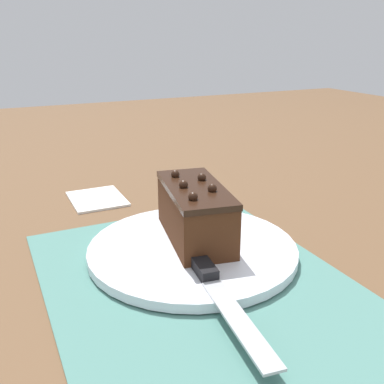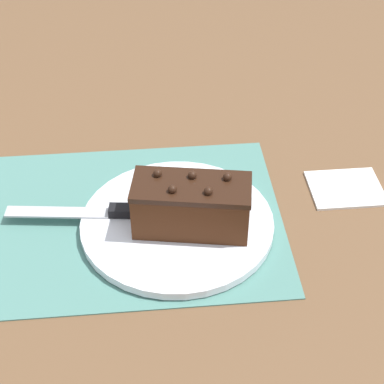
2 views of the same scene
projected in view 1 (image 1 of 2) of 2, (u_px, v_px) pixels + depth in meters
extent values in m
plane|color=brown|center=(202.00, 288.00, 0.52)|extent=(3.00, 3.00, 0.00)
cube|color=slate|center=(202.00, 287.00, 0.52)|extent=(0.46, 0.34, 0.00)
cylinder|color=white|center=(193.00, 249.00, 0.59)|extent=(0.27, 0.27, 0.01)
cube|color=#472614|center=(195.00, 215.00, 0.60)|extent=(0.17, 0.10, 0.07)
cube|color=black|center=(195.00, 189.00, 0.59)|extent=(0.17, 0.10, 0.01)
sphere|color=black|center=(193.00, 197.00, 0.54)|extent=(0.01, 0.01, 0.01)
sphere|color=black|center=(212.00, 188.00, 0.57)|extent=(0.01, 0.01, 0.01)
sphere|color=black|center=(183.00, 185.00, 0.58)|extent=(0.01, 0.01, 0.01)
sphere|color=black|center=(202.00, 177.00, 0.61)|extent=(0.01, 0.01, 0.01)
sphere|color=black|center=(175.00, 174.00, 0.62)|extent=(0.01, 0.01, 0.01)
cube|color=black|center=(201.00, 264.00, 0.53)|extent=(0.07, 0.03, 0.01)
cube|color=#B7BABF|center=(238.00, 321.00, 0.43)|extent=(0.15, 0.04, 0.00)
cube|color=white|center=(97.00, 198.00, 0.79)|extent=(0.11, 0.09, 0.01)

